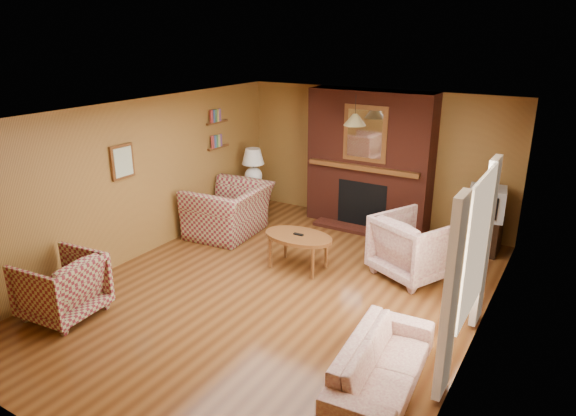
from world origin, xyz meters
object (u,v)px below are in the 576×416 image
Objects in this scene: tv_stand at (482,235)px; floral_sofa at (382,364)px; coffee_table at (298,239)px; floral_armchair at (414,246)px; side_table at (254,198)px; plaid_armchair at (61,286)px; fireplace at (369,161)px; plaid_loveseat at (229,210)px; crt_tv at (487,203)px; table_lamp at (253,165)px.

floral_sofa is at bearing -91.72° from tv_stand.
floral_armchair is at bearing 22.34° from coffee_table.
floral_armchair is 3.64m from side_table.
plaid_armchair is 1.52× the size of tv_stand.
floral_sofa is 1.73× the size of floral_armchair.
fireplace reaches higher than coffee_table.
crt_tv is at bearing 105.53° from plaid_loveseat.
crt_tv reaches higher than plaid_armchair.
coffee_table is (-1.53, -0.63, 0.02)m from floral_armchair.
table_lamp is 1.22× the size of tv_stand.
floral_sofa is 3.01× the size of side_table.
table_lamp is at bearing -174.71° from tv_stand.
floral_sofa is at bearing 95.81° from plaid_armchair.
table_lamp is (-0.25, 1.11, 0.53)m from plaid_loveseat.
table_lamp reaches higher than plaid_armchair.
fireplace is 2.59m from plaid_loveseat.
plaid_loveseat is 1.25× the size of coffee_table.
plaid_armchair is 6.15m from tv_stand.
coffee_table is 1.86× the size of tv_stand.
tv_stand is (4.15, 0.35, -0.67)m from table_lamp.
floral_armchair is 1.64× the size of crt_tv.
side_table is (-4.00, 3.58, 0.03)m from floral_sofa.
floral_armchair is (1.38, -1.58, -0.73)m from fireplace.
crt_tv is (4.15, 0.34, 0.53)m from side_table.
coffee_table is 1.53× the size of table_lamp.
table_lamp is at bearing 139.43° from coffee_table.
floral_sofa is 2.48× the size of table_lamp.
coffee_table is at bearing -93.84° from fireplace.
plaid_armchair is at bearing -124.17° from coffee_table.
coffee_table is at bearing -137.48° from crt_tv.
plaid_loveseat is 1.91× the size of table_lamp.
table_lamp is (-0.15, 4.33, 0.56)m from plaid_armchair.
tv_stand is at bearing 4.82° from side_table.
fireplace reaches higher than tv_stand.
table_lamp is at bearing 0.00° from side_table.
plaid_armchair is 0.50× the size of floral_sofa.
crt_tv is (0.67, 1.39, 0.36)m from floral_armchair.
table_lamp is (-2.10, -0.53, -0.23)m from fireplace.
tv_stand reaches higher than coffee_table.
plaid_armchair is 4.33m from side_table.
floral_sofa is (3.75, -2.46, -0.18)m from plaid_loveseat.
plaid_loveseat is 1.53× the size of plaid_armchair.
crt_tv is at bearing 4.74° from side_table.
floral_sofa is 2.59m from floral_armchair.
fireplace is at bearing 86.16° from coffee_table.
fireplace is 2.35m from side_table.
table_lamp reaches higher than side_table.
floral_armchair reaches higher than floral_sofa.
crt_tv reaches higher than floral_armchair.
crt_tv is (4.00, 4.67, 0.42)m from plaid_armchair.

